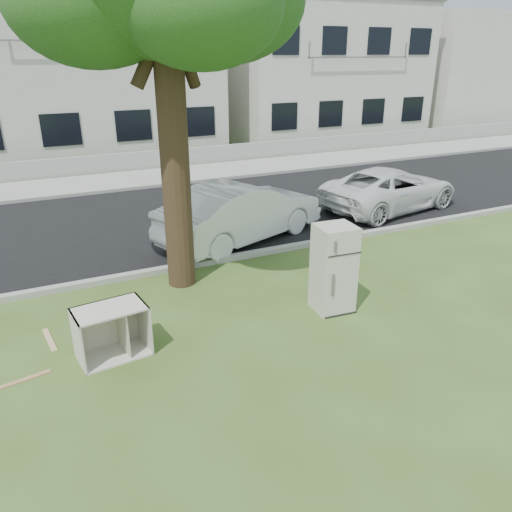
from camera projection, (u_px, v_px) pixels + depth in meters
name	position (u px, v px, depth m)	size (l,w,h in m)	color
ground	(235.00, 318.00, 8.77)	(120.00, 120.00, 0.00)	#3A4F1C
road	(150.00, 221.00, 13.78)	(120.00, 7.00, 0.01)	black
kerb_near	(191.00, 267.00, 10.82)	(120.00, 0.18, 0.12)	gray
kerb_far	(123.00, 191.00, 16.75)	(120.00, 0.18, 0.12)	gray
sidewalk	(115.00, 182.00, 17.96)	(120.00, 2.80, 0.01)	gray
low_wall	(106.00, 164.00, 19.17)	(120.00, 0.15, 0.70)	gray
townhouse_center	(78.00, 67.00, 21.98)	(11.22, 8.16, 7.44)	#B3B1A4
townhouse_right	(311.00, 70.00, 26.86)	(10.20, 8.16, 6.84)	silver
filler_right	(489.00, 70.00, 32.92)	(16.00, 9.00, 6.40)	#B3B1A4
fridge	(334.00, 269.00, 8.79)	(0.66, 0.61, 1.59)	beige
cabinet	(112.00, 332.00, 7.55)	(1.05, 0.65, 0.82)	silver
plank_a	(13.00, 384.00, 7.02)	(1.03, 0.08, 0.02)	#A3764F
plank_b	(113.00, 345.00, 7.95)	(0.96, 0.10, 0.02)	tan
plank_c	(50.00, 340.00, 8.09)	(0.77, 0.09, 0.02)	tan
car_center	(242.00, 212.00, 12.15)	(1.53, 4.39, 1.45)	silver
car_right	(390.00, 189.00, 14.62)	(2.03, 4.41, 1.23)	silver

